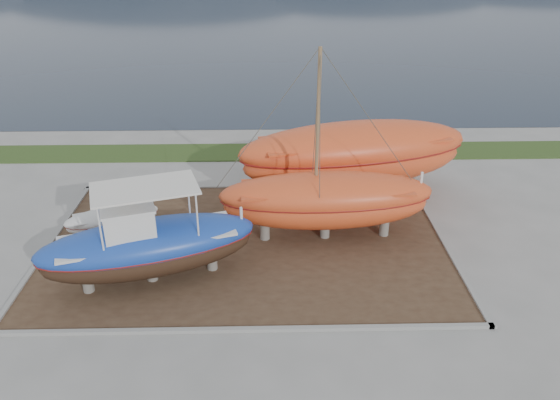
{
  "coord_description": "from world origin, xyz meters",
  "views": [
    {
      "loc": [
        0.99,
        -17.7,
        13.12
      ],
      "look_at": [
        1.5,
        4.0,
        2.27
      ],
      "focal_mm": 35.0,
      "sensor_mm": 36.0,
      "label": 1
    }
  ],
  "objects_px": {
    "white_dinghy": "(113,222)",
    "orange_sailboat": "(328,149)",
    "orange_bare_hull": "(354,162)",
    "blue_caique": "(147,235)"
  },
  "relations": [
    {
      "from": "orange_bare_hull",
      "to": "orange_sailboat",
      "type": "bearing_deg",
      "value": -125.57
    },
    {
      "from": "white_dinghy",
      "to": "orange_bare_hull",
      "type": "xyz_separation_m",
      "value": [
        11.88,
        3.81,
        1.37
      ]
    },
    {
      "from": "orange_sailboat",
      "to": "orange_bare_hull",
      "type": "xyz_separation_m",
      "value": [
        1.89,
        4.3,
        -2.38
      ]
    },
    {
      "from": "white_dinghy",
      "to": "orange_bare_hull",
      "type": "relative_size",
      "value": 0.35
    },
    {
      "from": "orange_bare_hull",
      "to": "white_dinghy",
      "type": "bearing_deg",
      "value": -174.07
    },
    {
      "from": "white_dinghy",
      "to": "orange_sailboat",
      "type": "bearing_deg",
      "value": -24.28
    },
    {
      "from": "blue_caique",
      "to": "orange_sailboat",
      "type": "height_order",
      "value": "orange_sailboat"
    },
    {
      "from": "blue_caique",
      "to": "orange_bare_hull",
      "type": "height_order",
      "value": "blue_caique"
    },
    {
      "from": "blue_caique",
      "to": "white_dinghy",
      "type": "height_order",
      "value": "blue_caique"
    },
    {
      "from": "blue_caique",
      "to": "orange_sailboat",
      "type": "bearing_deg",
      "value": 6.75
    }
  ]
}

